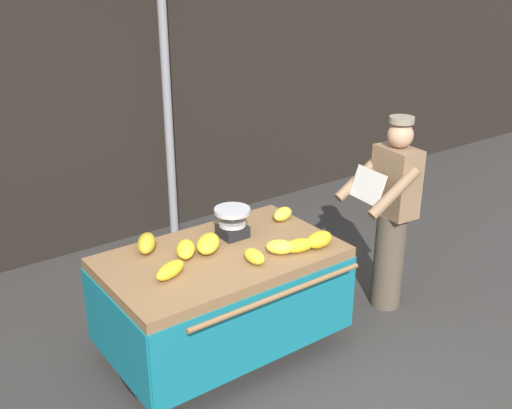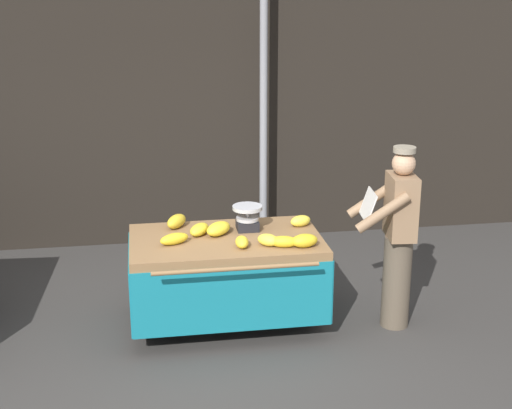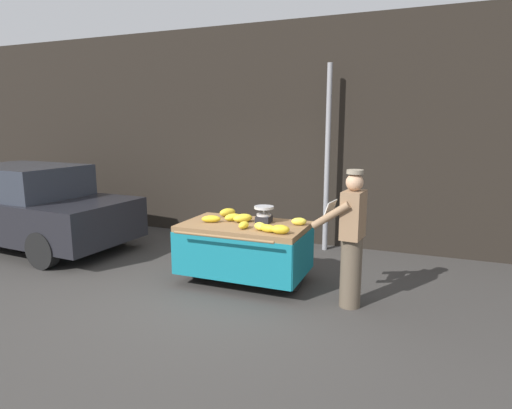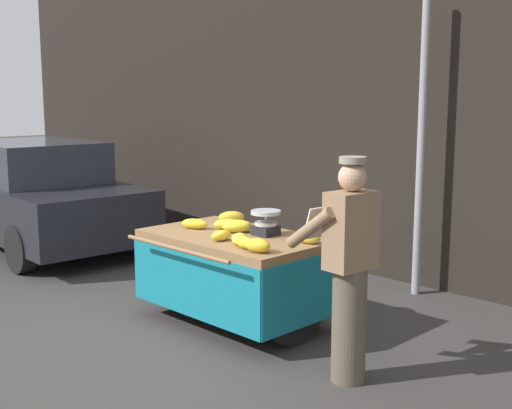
{
  "view_description": "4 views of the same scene",
  "coord_description": "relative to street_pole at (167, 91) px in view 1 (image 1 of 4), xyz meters",
  "views": [
    {
      "loc": [
        -1.87,
        -2.73,
        2.88
      ],
      "look_at": [
        0.52,
        0.54,
        1.2
      ],
      "focal_mm": 42.07,
      "sensor_mm": 36.0,
      "label": 1
    },
    {
      "loc": [
        -0.48,
        -5.56,
        3.12
      ],
      "look_at": [
        0.53,
        0.62,
        1.16
      ],
      "focal_mm": 50.91,
      "sensor_mm": 36.0,
      "label": 2
    },
    {
      "loc": [
        2.59,
        -4.8,
        2.24
      ],
      "look_at": [
        0.44,
        0.56,
        1.16
      ],
      "focal_mm": 30.12,
      "sensor_mm": 36.0,
      "label": 3
    },
    {
      "loc": [
        4.68,
        -3.51,
        2.15
      ],
      "look_at": [
        0.47,
        0.67,
        1.17
      ],
      "focal_mm": 46.23,
      "sensor_mm": 36.0,
      "label": 4
    }
  ],
  "objects": [
    {
      "name": "banana_bunch_1",
      "position": [
        -0.05,
        -2.4,
        -0.71
      ],
      "size": [
        0.26,
        0.19,
        0.12
      ],
      "primitive_type": "ellipsoid",
      "rotation": [
        0.0,
        0.0,
        1.73
      ],
      "color": "gold",
      "rests_on": "banana_cart"
    },
    {
      "name": "ground_plane",
      "position": [
        -0.95,
        -2.66,
        -1.63
      ],
      "size": [
        60.0,
        60.0,
        0.0
      ],
      "primitive_type": "plane",
      "color": "#383533"
    },
    {
      "name": "banana_bunch_0",
      "position": [
        0.04,
        -1.85,
        -0.71
      ],
      "size": [
        0.24,
        0.19,
        0.11
      ],
      "primitive_type": "ellipsoid",
      "rotation": [
        0.0,
        0.0,
        1.92
      ],
      "color": "yellow",
      "rests_on": "banana_cart"
    },
    {
      "name": "banana_cart",
      "position": [
        -0.7,
        -2.06,
        -1.0
      ],
      "size": [
        1.76,
        1.26,
        0.87
      ],
      "color": "olive",
      "rests_on": "ground"
    },
    {
      "name": "back_wall",
      "position": [
        -0.95,
        0.42,
        0.41
      ],
      "size": [
        16.0,
        0.24,
        4.09
      ],
      "primitive_type": "cube",
      "color": "black",
      "rests_on": "ground"
    },
    {
      "name": "weighing_scale",
      "position": [
        -0.48,
        -1.87,
        -0.65
      ],
      "size": [
        0.28,
        0.28,
        0.24
      ],
      "color": "black",
      "rests_on": "banana_cart"
    },
    {
      "name": "vendor_person",
      "position": [
        0.83,
        -2.33,
        -0.76
      ],
      "size": [
        0.61,
        0.56,
        1.71
      ],
      "color": "brown",
      "rests_on": "ground"
    },
    {
      "name": "banana_bunch_5",
      "position": [
        -0.59,
        -2.32,
        -0.72
      ],
      "size": [
        0.13,
        0.21,
        0.1
      ],
      "primitive_type": "ellipsoid",
      "rotation": [
        0.0,
        0.0,
        3.07
      ],
      "color": "yellow",
      "rests_on": "banana_cart"
    },
    {
      "name": "street_pole",
      "position": [
        0.0,
        0.0,
        0.0
      ],
      "size": [
        0.09,
        0.09,
        3.26
      ],
      "primitive_type": "cylinder",
      "color": "gray",
      "rests_on": "ground"
    },
    {
      "name": "banana_bunch_8",
      "position": [
        -0.76,
        -1.97,
        -0.71
      ],
      "size": [
        0.32,
        0.32,
        0.12
      ],
      "primitive_type": "ellipsoid",
      "rotation": [
        0.0,
        0.0,
        2.4
      ],
      "color": "yellow",
      "rests_on": "banana_cart"
    },
    {
      "name": "banana_bunch_3",
      "position": [
        -0.93,
        -1.94,
        -0.72
      ],
      "size": [
        0.25,
        0.3,
        0.1
      ],
      "primitive_type": "ellipsoid",
      "rotation": [
        0.0,
        0.0,
        2.59
      ],
      "color": "yellow",
      "rests_on": "banana_cart"
    },
    {
      "name": "banana_bunch_7",
      "position": [
        -0.36,
        -2.32,
        -0.72
      ],
      "size": [
        0.25,
        0.24,
        0.1
      ],
      "primitive_type": "ellipsoid",
      "rotation": [
        0.0,
        0.0,
        0.81
      ],
      "color": "yellow",
      "rests_on": "banana_cart"
    },
    {
      "name": "banana_bunch_4",
      "position": [
        -1.13,
        -1.7,
        -0.7
      ],
      "size": [
        0.26,
        0.3,
        0.13
      ],
      "primitive_type": "ellipsoid",
      "rotation": [
        0.0,
        0.0,
        2.57
      ],
      "color": "gold",
      "rests_on": "banana_cart"
    },
    {
      "name": "banana_bunch_2",
      "position": [
        -0.23,
        -2.38,
        -0.72
      ],
      "size": [
        0.27,
        0.17,
        0.1
      ],
      "primitive_type": "ellipsoid",
      "rotation": [
        0.0,
        0.0,
        1.36
      ],
      "color": "gold",
      "rests_on": "banana_cart"
    },
    {
      "name": "banana_bunch_6",
      "position": [
        -1.17,
        -2.15,
        -0.72
      ],
      "size": [
        0.3,
        0.22,
        0.1
      ],
      "primitive_type": "ellipsoid",
      "rotation": [
        0.0,
        0.0,
        1.99
      ],
      "color": "gold",
      "rests_on": "banana_cart"
    }
  ]
}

